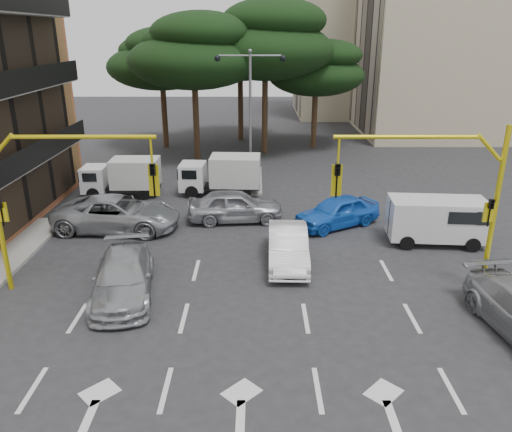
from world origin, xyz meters
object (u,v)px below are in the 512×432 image
Objects in this scene: box_truck_b at (221,175)px; street_lamp_center at (250,93)px; car_white_hatch at (288,246)px; car_blue_compact at (337,212)px; car_silver_wagon at (123,277)px; van_white at (436,221)px; signal_mast_right at (446,187)px; box_truck_a at (122,177)px; signal_mast_left at (45,187)px; car_silver_cross_a at (117,214)px; car_silver_cross_b at (235,206)px.

street_lamp_center is at bearing -29.34° from box_truck_b.
street_lamp_center is at bearing 99.12° from car_white_hatch.
car_blue_compact is 0.87× the size of car_silver_wagon.
street_lamp_center is at bearing -135.33° from van_white.
signal_mast_right reaches higher than box_truck_a.
signal_mast_left is 1.40× the size of car_blue_compact.
van_white is at bearing 32.97° from car_blue_compact.
car_white_hatch is at bearing -110.90° from car_silver_cross_a.
van_white is (15.09, 4.29, -2.85)m from signal_mast_left.
car_silver_cross_a is at bearing 83.91° from signal_mast_left.
signal_mast_right is 1.03× the size of car_silver_cross_a.
signal_mast_right is 1.37× the size of box_truck_a.
car_silver_cross_a is 5.64m from car_silver_cross_b.
van_white is 12.20m from box_truck_b.
box_truck_b is (-1.66, -2.67, -4.29)m from street_lamp_center.
box_truck_a is at bearing 15.47° from car_silver_cross_a.
street_lamp_center reaches higher than car_blue_compact.
car_blue_compact reaches higher than car_white_hatch.
car_silver_cross_b is at bearing 54.90° from car_silver_wagon.
car_white_hatch is (1.65, -11.78, -4.70)m from street_lamp_center.
van_white is at bearing 18.38° from car_white_hatch.
van_white is (1.48, 4.29, -2.85)m from signal_mast_right.
car_silver_cross_a is at bearing 97.42° from car_silver_wagon.
signal_mast_left is 1.46× the size of van_white.
signal_mast_left reaches higher than car_silver_cross_b.
car_silver_cross_a is 1.25× the size of car_silver_cross_b.
car_silver_cross_a is 7.13m from box_truck_b.
car_white_hatch is 1.01× the size of box_truck_a.
car_blue_compact is 0.92× the size of car_silver_cross_b.
signal_mast_right is at bearing 0.00° from signal_mast_left.
street_lamp_center is 8.96m from box_truck_a.
signal_mast_left is at bearing 177.72° from car_silver_cross_a.
car_silver_wagon is at bearing -177.63° from signal_mast_right.
car_silver_wagon is at bearing -106.63° from street_lamp_center.
car_silver_wagon is 0.85× the size of car_silver_cross_a.
car_blue_compact is (4.25, -7.67, -4.70)m from street_lamp_center.
street_lamp_center is (-6.80, 14.01, 1.54)m from signal_mast_right.
car_white_hatch is 6.96m from van_white.
car_white_hatch is 0.90× the size of car_silver_wagon.
signal_mast_right is 1.30× the size of box_truck_b.
box_truck_b is at bearing -121.90° from street_lamp_center.
box_truck_b is at bearing -121.11° from van_white.
street_lamp_center is 11.24m from car_silver_cross_a.
car_blue_compact is at bearing 111.94° from signal_mast_right.
signal_mast_right reaches higher than car_silver_cross_a.
box_truck_a is at bearing -109.50° from van_white.
car_silver_wagon is 1.13× the size of box_truck_a.
car_blue_compact is 0.98× the size of box_truck_a.
signal_mast_right is 1.00× the size of signal_mast_left.
street_lamp_center is 1.34× the size of car_silver_cross_a.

